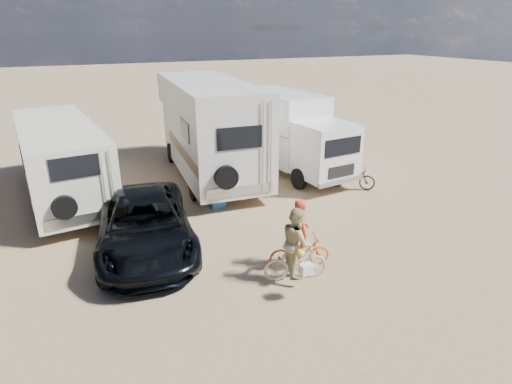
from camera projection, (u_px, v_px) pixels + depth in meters
name	position (u px, v px, depth m)	size (l,w,h in m)	color
ground	(292.00, 257.00, 11.38)	(140.00, 140.00, 0.00)	tan
rv_main	(209.00, 130.00, 16.99)	(2.71, 8.05, 3.87)	white
rv_left	(62.00, 162.00, 14.83)	(2.37, 7.48, 2.72)	#EFE6CE
box_truck	(292.00, 134.00, 17.61)	(2.16, 6.34, 3.25)	white
dark_suv	(145.00, 224.00, 11.58)	(2.49, 5.41, 1.50)	black
bike_man	(300.00, 252.00, 10.82)	(0.55, 1.59, 0.83)	#E75C16
bike_woman	(296.00, 262.00, 10.22)	(0.45, 1.59, 0.95)	beige
rider_man	(300.00, 237.00, 10.66)	(0.62, 0.40, 1.69)	red
rider_woman	(296.00, 248.00, 10.08)	(0.84, 0.65, 1.72)	tan
bike_parked	(352.00, 177.00, 16.09)	(0.61, 1.76, 0.93)	black
cooler	(217.00, 203.00, 14.42)	(0.49, 0.35, 0.39)	#245384
crate	(242.00, 194.00, 15.25)	(0.42, 0.42, 0.33)	#908554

